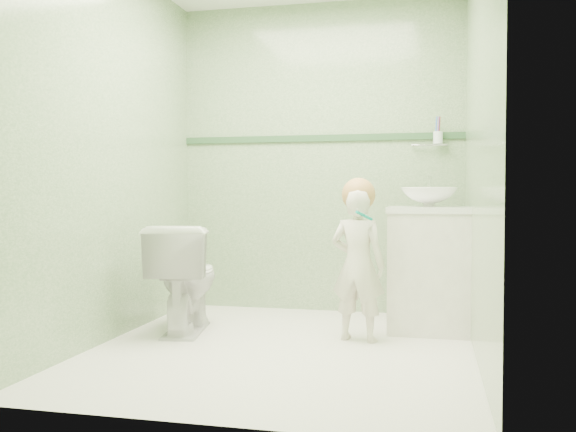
# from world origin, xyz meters

# --- Properties ---
(ground) EXTENTS (2.50, 2.50, 0.00)m
(ground) POSITION_xyz_m (0.00, 0.00, 0.00)
(ground) COLOR white
(ground) RESTS_ON ground
(room_shell) EXTENTS (2.50, 2.54, 2.40)m
(room_shell) POSITION_xyz_m (0.00, 0.00, 1.20)
(room_shell) COLOR gray
(room_shell) RESTS_ON ground
(trim_stripe) EXTENTS (2.20, 0.02, 0.05)m
(trim_stripe) POSITION_xyz_m (0.00, 1.24, 1.35)
(trim_stripe) COLOR #2F5431
(trim_stripe) RESTS_ON room_shell
(vanity) EXTENTS (0.52, 0.50, 0.80)m
(vanity) POSITION_xyz_m (0.84, 0.70, 0.40)
(vanity) COLOR silver
(vanity) RESTS_ON ground
(counter) EXTENTS (0.54, 0.52, 0.04)m
(counter) POSITION_xyz_m (0.84, 0.70, 0.81)
(counter) COLOR white
(counter) RESTS_ON vanity
(basin) EXTENTS (0.37, 0.37, 0.13)m
(basin) POSITION_xyz_m (0.84, 0.70, 0.89)
(basin) COLOR white
(basin) RESTS_ON counter
(faucet) EXTENTS (0.03, 0.13, 0.18)m
(faucet) POSITION_xyz_m (0.84, 0.89, 0.97)
(faucet) COLOR silver
(faucet) RESTS_ON counter
(cup_holder) EXTENTS (0.26, 0.07, 0.21)m
(cup_holder) POSITION_xyz_m (0.89, 1.18, 1.33)
(cup_holder) COLOR silver
(cup_holder) RESTS_ON room_shell
(toilet) EXTENTS (0.51, 0.76, 0.72)m
(toilet) POSITION_xyz_m (-0.74, 0.31, 0.36)
(toilet) COLOR white
(toilet) RESTS_ON ground
(toddler) EXTENTS (0.38, 0.29, 0.95)m
(toddler) POSITION_xyz_m (0.41, 0.30, 0.47)
(toddler) COLOR silver
(toddler) RESTS_ON ground
(hair_cap) EXTENTS (0.21, 0.21, 0.21)m
(hair_cap) POSITION_xyz_m (0.41, 0.33, 0.91)
(hair_cap) COLOR #BC8449
(hair_cap) RESTS_ON toddler
(teal_toothbrush) EXTENTS (0.11, 0.14, 0.08)m
(teal_toothbrush) POSITION_xyz_m (0.46, 0.16, 0.79)
(teal_toothbrush) COLOR #028F82
(teal_toothbrush) RESTS_ON toddler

